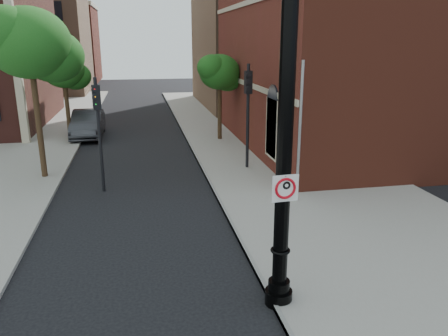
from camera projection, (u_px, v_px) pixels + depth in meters
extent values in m
plane|color=black|center=(178.00, 297.00, 10.05)|extent=(120.00, 120.00, 0.00)
cube|color=gray|center=(286.00, 165.00, 20.55)|extent=(8.00, 60.00, 0.12)
cube|color=gray|center=(203.00, 169.00, 19.82)|extent=(0.10, 60.00, 0.14)
cube|color=maroon|center=(436.00, 34.00, 24.50)|extent=(22.00, 16.00, 12.00)
cube|color=black|center=(272.00, 129.00, 18.87)|extent=(0.08, 1.40, 2.40)
cube|color=#B8AC8F|center=(245.00, 83.00, 23.16)|extent=(0.06, 16.00, 0.25)
cube|color=#B8AC8F|center=(246.00, 3.00, 22.04)|extent=(0.06, 16.00, 0.25)
cube|color=#B8AC8F|center=(10.00, 14.00, 22.79)|extent=(0.40, 0.40, 14.00)
cube|color=#8B654C|center=(29.00, 37.00, 47.57)|extent=(12.00, 12.00, 12.00)
cube|color=#5F2316|center=(53.00, 45.00, 61.04)|extent=(12.00, 12.00, 10.00)
cube|color=#8B654C|center=(322.00, 25.00, 39.28)|extent=(22.00, 14.00, 14.00)
cylinder|color=black|center=(278.00, 297.00, 9.77)|extent=(0.61, 0.61, 0.33)
cylinder|color=black|center=(279.00, 286.00, 9.70)|extent=(0.48, 0.48, 0.27)
cylinder|color=black|center=(284.00, 152.00, 8.84)|extent=(0.33, 0.33, 6.34)
torus|color=black|center=(280.00, 250.00, 9.45)|extent=(0.44, 0.44, 0.07)
cube|color=white|center=(285.00, 188.00, 8.86)|extent=(0.57, 0.06, 0.57)
cube|color=black|center=(286.00, 176.00, 8.78)|extent=(0.57, 0.04, 0.05)
cube|color=black|center=(285.00, 200.00, 8.93)|extent=(0.57, 0.04, 0.05)
cube|color=black|center=(273.00, 189.00, 8.79)|extent=(0.05, 0.01, 0.57)
cube|color=black|center=(297.00, 187.00, 8.92)|extent=(0.05, 0.01, 0.57)
torus|color=red|center=(285.00, 188.00, 8.86)|extent=(0.46, 0.09, 0.46)
cube|color=red|center=(285.00, 188.00, 8.86)|extent=(0.32, 0.03, 0.32)
cube|color=black|center=(283.00, 188.00, 8.85)|extent=(0.05, 0.01, 0.27)
torus|color=black|center=(286.00, 185.00, 8.85)|extent=(0.18, 0.06, 0.18)
cylinder|color=black|center=(286.00, 176.00, 8.79)|extent=(0.03, 0.02, 0.03)
imported|color=#2E2E33|center=(88.00, 124.00, 26.55)|extent=(1.72, 4.92, 1.62)
cylinder|color=black|center=(100.00, 136.00, 16.52)|extent=(0.13, 0.13, 4.40)
cube|color=black|center=(96.00, 97.00, 16.10)|extent=(0.33, 0.32, 0.92)
sphere|color=#E50505|center=(94.00, 89.00, 15.87)|extent=(0.16, 0.16, 0.16)
sphere|color=#FF8C00|center=(95.00, 97.00, 15.95)|extent=(0.16, 0.16, 0.16)
sphere|color=#00E519|center=(96.00, 104.00, 16.03)|extent=(0.16, 0.16, 0.16)
cylinder|color=black|center=(248.00, 118.00, 19.33)|extent=(0.14, 0.14, 4.72)
cube|color=black|center=(248.00, 82.00, 18.89)|extent=(0.33, 0.31, 0.98)
sphere|color=#E50505|center=(249.00, 74.00, 18.64)|extent=(0.18, 0.18, 0.18)
sphere|color=#FF8C00|center=(249.00, 81.00, 18.72)|extent=(0.18, 0.18, 0.18)
sphere|color=#00E519|center=(249.00, 88.00, 18.80)|extent=(0.18, 0.18, 0.18)
cylinder|color=#999999|center=(300.00, 134.00, 15.20)|extent=(0.10, 0.10, 5.06)
cylinder|color=#302213|center=(38.00, 118.00, 17.93)|extent=(0.24, 0.24, 5.21)
ellipsoid|color=#165416|center=(29.00, 43.00, 17.09)|extent=(3.28, 3.28, 2.79)
ellipsoid|color=#165416|center=(53.00, 56.00, 17.93)|extent=(2.53, 2.53, 2.15)
ellipsoid|color=#165416|center=(6.00, 33.00, 16.44)|extent=(2.38, 2.38, 2.03)
cylinder|color=#302213|center=(68.00, 108.00, 25.44)|extent=(0.24, 0.24, 3.79)
ellipsoid|color=#165416|center=(64.00, 70.00, 24.83)|extent=(2.38, 2.38, 2.02)
ellipsoid|color=#165416|center=(75.00, 76.00, 25.45)|extent=(1.84, 1.84, 1.56)
ellipsoid|color=#165416|center=(53.00, 66.00, 24.36)|extent=(1.73, 1.73, 1.47)
cylinder|color=#302213|center=(220.00, 109.00, 25.22)|extent=(0.24, 0.24, 3.70)
ellipsoid|color=#165416|center=(219.00, 72.00, 24.62)|extent=(2.33, 2.33, 1.98)
ellipsoid|color=#165416|center=(227.00, 78.00, 25.22)|extent=(1.80, 1.80, 1.53)
ellipsoid|color=#165416|center=(212.00, 68.00, 24.16)|extent=(1.69, 1.69, 1.44)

